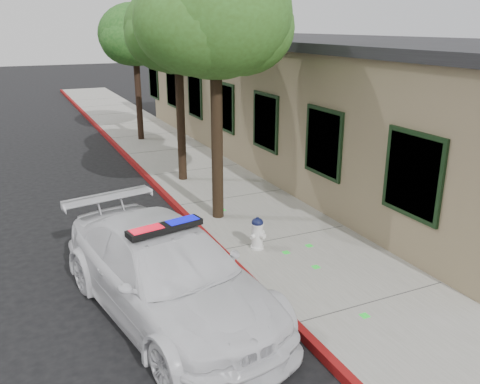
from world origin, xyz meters
name	(u,v)px	position (x,y,z in m)	size (l,w,h in m)	color
ground	(292,332)	(0.00, 0.00, 0.00)	(120.00, 120.00, 0.00)	black
sidewalk	(285,240)	(1.60, 3.00, 0.07)	(3.20, 60.00, 0.15)	gray
red_curb	(222,253)	(0.06, 3.00, 0.08)	(0.14, 60.00, 0.16)	maroon
clapboard_building	(327,100)	(6.69, 9.00, 2.13)	(7.30, 20.89, 4.24)	#9C8466
police_car	(167,273)	(-1.61, 1.37, 0.76)	(3.07, 5.53, 1.64)	silver
fire_hydrant	(257,233)	(0.77, 2.76, 0.50)	(0.40, 0.35, 0.70)	white
street_tree_near	(216,19)	(0.74, 4.81, 4.77)	(3.71, 3.39, 6.20)	black
street_tree_mid	(178,33)	(0.98, 8.23, 4.43)	(3.11, 2.98, 5.68)	black
street_tree_far	(136,38)	(1.25, 14.28, 4.17)	(2.96, 2.84, 5.34)	black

